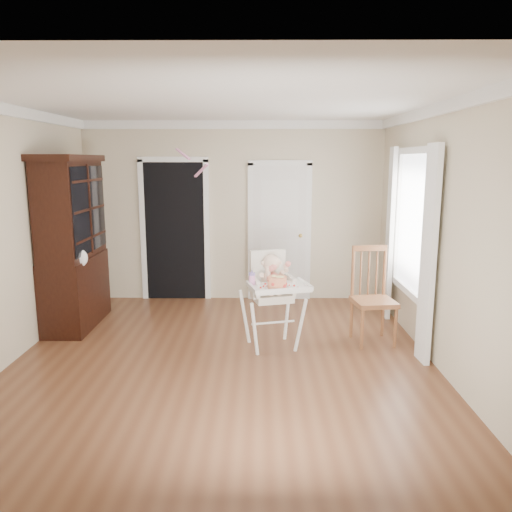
{
  "coord_description": "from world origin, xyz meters",
  "views": [
    {
      "loc": [
        0.4,
        -5.07,
        2.13
      ],
      "look_at": [
        0.36,
        0.32,
        1.09
      ],
      "focal_mm": 35.0,
      "sensor_mm": 36.0,
      "label": 1
    }
  ],
  "objects_px": {
    "china_cabinet": "(73,242)",
    "sippy_cup": "(252,278)",
    "high_chair": "(272,288)",
    "dining_chair": "(373,298)",
    "cake": "(277,282)"
  },
  "relations": [
    {
      "from": "high_chair",
      "to": "sippy_cup",
      "type": "height_order",
      "value": "high_chair"
    },
    {
      "from": "high_chair",
      "to": "cake",
      "type": "xyz_separation_m",
      "value": [
        0.05,
        -0.31,
        0.15
      ]
    },
    {
      "from": "high_chair",
      "to": "dining_chair",
      "type": "distance_m",
      "value": 1.22
    },
    {
      "from": "dining_chair",
      "to": "china_cabinet",
      "type": "bearing_deg",
      "value": 163.72
    },
    {
      "from": "cake",
      "to": "sippy_cup",
      "type": "bearing_deg",
      "value": 155.78
    },
    {
      "from": "high_chair",
      "to": "dining_chair",
      "type": "xyz_separation_m",
      "value": [
        1.19,
        0.19,
        -0.17
      ]
    },
    {
      "from": "china_cabinet",
      "to": "sippy_cup",
      "type": "bearing_deg",
      "value": -22.57
    },
    {
      "from": "sippy_cup",
      "to": "cake",
      "type": "bearing_deg",
      "value": -24.22
    },
    {
      "from": "high_chair",
      "to": "china_cabinet",
      "type": "height_order",
      "value": "china_cabinet"
    },
    {
      "from": "sippy_cup",
      "to": "china_cabinet",
      "type": "xyz_separation_m",
      "value": [
        -2.3,
        0.96,
        0.24
      ]
    },
    {
      "from": "high_chair",
      "to": "dining_chair",
      "type": "height_order",
      "value": "dining_chair"
    },
    {
      "from": "high_chair",
      "to": "china_cabinet",
      "type": "distance_m",
      "value": 2.67
    },
    {
      "from": "cake",
      "to": "china_cabinet",
      "type": "xyz_separation_m",
      "value": [
        -2.57,
        1.08,
        0.25
      ]
    },
    {
      "from": "sippy_cup",
      "to": "dining_chair",
      "type": "height_order",
      "value": "dining_chair"
    },
    {
      "from": "high_chair",
      "to": "cake",
      "type": "distance_m",
      "value": 0.35
    }
  ]
}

